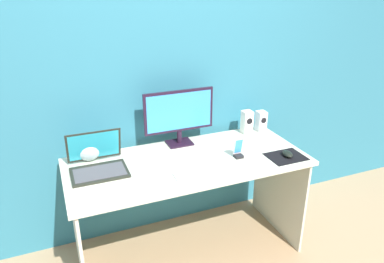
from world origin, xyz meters
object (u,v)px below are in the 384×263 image
Objects in this scene: speaker_right at (261,121)px; mouse at (288,154)px; phone_in_dock at (238,151)px; speaker_near_monitor at (247,122)px; monitor at (179,115)px; laptop at (98,163)px; fishbowl at (88,148)px; keyboard_external at (205,172)px.

mouse is at bearing -99.29° from speaker_right.
speaker_near_monitor is at bearing 52.69° from phone_in_dock.
speaker_near_monitor is at bearing -0.79° from monitor.
speaker_near_monitor is 0.47m from mouse.
fishbowl is at bearing 99.69° from laptop.
mouse is at bearing -38.04° from monitor.
monitor reaches higher than phone_in_dock.
keyboard_external is 0.32m from phone_in_dock.
speaker_right is at bearing -0.64° from monitor.
speaker_near_monitor is 0.73m from keyboard_external.
monitor is 0.66m from laptop.
fishbowl is 1.70× the size of mouse.
keyboard_external is (-0.56, -0.46, -0.08)m from speaker_near_monitor.
speaker_near_monitor is 1.19m from fishbowl.
speaker_near_monitor is 1.79× the size of mouse.
speaker_near_monitor reaches higher than mouse.
speaker_right is 0.46× the size of laptop.
mouse is 0.34m from phone_in_dock.
phone_in_dock is at bearing -20.42° from fishbowl.
speaker_near_monitor is (0.55, -0.01, -0.14)m from monitor.
monitor is 1.33× the size of keyboard_external.
keyboard_external is 2.77× the size of phone_in_dock.
speaker_near_monitor is (-0.13, 0.00, 0.01)m from speaker_right.
mouse is (0.05, -0.46, -0.07)m from speaker_near_monitor.
monitor is 3.21× the size of speaker_right.
speaker_near_monitor is 0.43m from phone_in_dock.
mouse is (1.22, -0.30, -0.03)m from laptop.
phone_in_dock is (-0.39, -0.34, -0.03)m from speaker_right.
speaker_right is at bearing 41.46° from phone_in_dock.
keyboard_external is at bearing -146.32° from speaker_right.
monitor is 0.57m from speaker_near_monitor.
mouse is at bearing -20.65° from fishbowl.
monitor reaches higher than speaker_right.
laptop is at bearing 156.54° from keyboard_external.
speaker_near_monitor is at bearing 8.27° from laptop.
fishbowl is (-1.32, 0.01, 0.00)m from speaker_right.
speaker_right is 0.89× the size of speaker_near_monitor.
keyboard_external is at bearing -25.46° from laptop.
speaker_near_monitor is 0.52× the size of laptop.
phone_in_dock is (0.93, -0.35, -0.03)m from fishbowl.
monitor is 0.51m from keyboard_external.
laptop is at bearing 169.14° from phone_in_dock.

